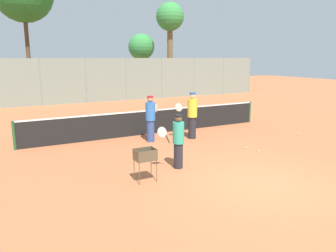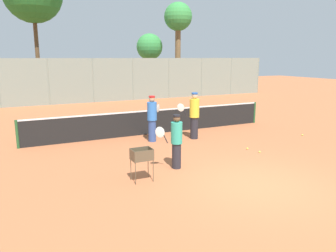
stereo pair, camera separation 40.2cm
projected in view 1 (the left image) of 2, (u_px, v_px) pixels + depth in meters
name	position (u px, v px, depth m)	size (l,w,h in m)	color
ground_plane	(262.00, 184.00, 8.69)	(80.00, 80.00, 0.00)	#B7663D
tennis_net	(153.00, 121.00, 14.38)	(11.22, 0.10, 1.07)	#26592D
back_fence	(86.00, 81.00, 24.00)	(31.42, 0.08, 3.26)	gray
tree_1	(141.00, 48.00, 31.73)	(2.53, 2.53, 5.58)	brown
tree_2	(170.00, 20.00, 29.73)	(2.54, 2.54, 8.21)	brown
player_white_outfit	(178.00, 141.00, 9.81)	(0.89, 0.34, 1.65)	#26262D
player_red_cap	(151.00, 118.00, 12.95)	(0.78, 0.68, 1.83)	#334C8C
player_yellow_shirt	(192.00, 115.00, 13.44)	(0.92, 0.47, 1.91)	#26262D
ball_cart	(145.00, 157.00, 8.79)	(0.56, 0.41, 0.91)	brown
tennis_ball_0	(258.00, 151.00, 11.68)	(0.07, 0.07, 0.07)	#D1E54C
tennis_ball_1	(298.00, 134.00, 14.30)	(0.07, 0.07, 0.07)	#D1E54C
tennis_ball_2	(177.00, 140.00, 13.26)	(0.07, 0.07, 0.07)	#D1E54C
tennis_ball_3	(246.00, 148.00, 12.10)	(0.07, 0.07, 0.07)	#D1E54C
parked_car	(98.00, 90.00, 27.40)	(4.20, 1.70, 1.60)	#3F4C8C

